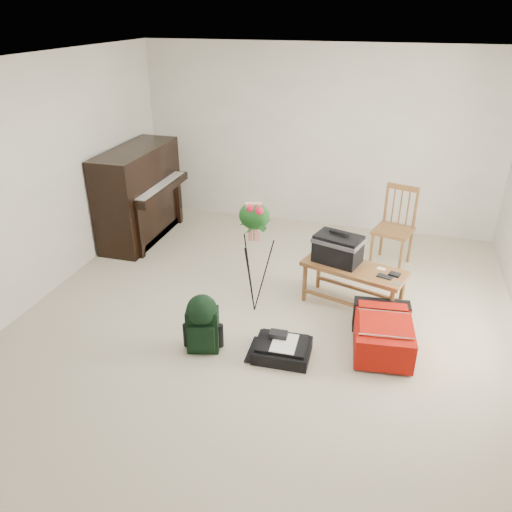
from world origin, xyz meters
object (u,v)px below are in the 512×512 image
(green_backpack, at_px, (202,321))
(flower_stand, at_px, (254,259))
(bench, at_px, (342,256))
(black_duffel, at_px, (282,349))
(dining_chair, at_px, (394,228))
(red_suitcase, at_px, (383,330))
(piano, at_px, (140,196))

(green_backpack, bearing_deg, flower_stand, 56.67)
(bench, xyz_separation_m, black_duffel, (-0.37, -1.05, -0.50))
(bench, bearing_deg, dining_chair, 83.56)
(red_suitcase, bearing_deg, dining_chair, 83.82)
(piano, height_order, green_backpack, piano)
(dining_chair, bearing_deg, green_backpack, -108.81)
(green_backpack, bearing_deg, black_duffel, -5.93)
(piano, bearing_deg, dining_chair, 2.14)
(dining_chair, height_order, flower_stand, flower_stand)
(red_suitcase, height_order, flower_stand, flower_stand)
(dining_chair, xyz_separation_m, flower_stand, (-1.33, -1.52, 0.13))
(red_suitcase, bearing_deg, black_duffel, -160.77)
(piano, height_order, bench, piano)
(piano, distance_m, green_backpack, 2.81)
(dining_chair, xyz_separation_m, red_suitcase, (0.01, -1.78, -0.30))
(flower_stand, bearing_deg, green_backpack, -127.24)
(bench, bearing_deg, red_suitcase, -34.71)
(black_duffel, xyz_separation_m, green_backpack, (-0.74, -0.11, 0.24))
(black_duffel, bearing_deg, bench, 68.18)
(piano, height_order, black_duffel, piano)
(dining_chair, relative_size, black_duffel, 1.88)
(piano, relative_size, black_duffel, 2.86)
(dining_chair, distance_m, black_duffel, 2.39)
(bench, bearing_deg, piano, 177.03)
(bench, xyz_separation_m, dining_chair, (0.49, 1.15, -0.10))
(red_suitcase, distance_m, flower_stand, 1.43)
(bench, bearing_deg, green_backpack, -117.09)
(dining_chair, distance_m, green_backpack, 2.81)
(flower_stand, bearing_deg, black_duffel, -73.75)
(flower_stand, bearing_deg, dining_chair, 30.51)
(bench, distance_m, black_duffel, 1.22)
(piano, xyz_separation_m, green_backpack, (1.75, -2.18, -0.28))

